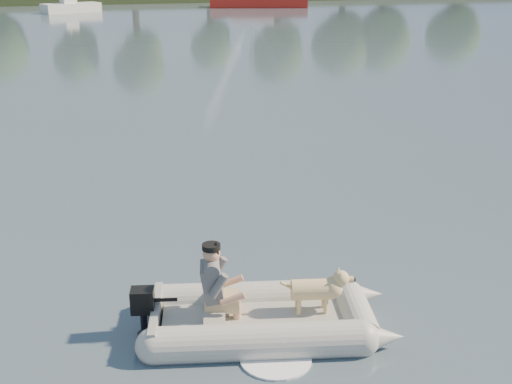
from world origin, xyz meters
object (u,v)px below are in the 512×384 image
object	(u,v)px
dinghy	(265,292)
motorboat	(70,1)
dog	(312,293)
sailboat	(257,1)
man	(214,279)

from	to	relation	value
dinghy	motorboat	distance (m)	48.39
dog	motorboat	xyz separation A→B (m)	(-2.60, 48.41, 0.44)
dinghy	sailboat	size ratio (longest dim) A/B	0.36
man	motorboat	size ratio (longest dim) A/B	0.20
dinghy	motorboat	bearing A→B (deg)	103.96
dog	sailboat	size ratio (longest dim) A/B	0.07
motorboat	sailboat	bearing A→B (deg)	-18.53
dog	sailboat	bearing A→B (deg)	86.76
man	dog	size ratio (longest dim) A/B	1.16
dinghy	motorboat	size ratio (longest dim) A/B	0.89
man	sailboat	bearing A→B (deg)	85.48
man	sailboat	distance (m)	51.71
man	dog	xyz separation A→B (m)	(1.14, -0.23, -0.22)
dinghy	man	size ratio (longest dim) A/B	4.47
dinghy	dog	xyz separation A→B (m)	(0.56, -0.07, -0.06)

